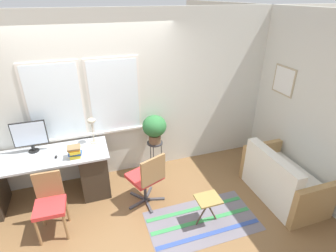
{
  "coord_description": "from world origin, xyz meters",
  "views": [
    {
      "loc": [
        -0.15,
        -3.22,
        2.86
      ],
      "look_at": [
        0.98,
        0.17,
        1.05
      ],
      "focal_mm": 28.0,
      "sensor_mm": 36.0,
      "label": 1
    }
  ],
  "objects_px": {
    "desk_lamp": "(92,124)",
    "office_chair_swivel": "(147,177)",
    "plant_stand": "(155,146)",
    "book_stack": "(75,152)",
    "monitor": "(30,135)",
    "desk_chair_wooden": "(50,203)",
    "couch_loveseat": "(281,181)",
    "keyboard": "(35,161)",
    "mouse": "(56,157)",
    "potted_plant": "(154,127)",
    "folding_stool": "(208,201)"
  },
  "relations": [
    {
      "from": "couch_loveseat",
      "to": "folding_stool",
      "type": "xyz_separation_m",
      "value": [
        -1.31,
        -0.12,
        0.09
      ]
    },
    {
      "from": "plant_stand",
      "to": "folding_stool",
      "type": "xyz_separation_m",
      "value": [
        0.35,
        -1.36,
        -0.16
      ]
    },
    {
      "from": "monitor",
      "to": "desk_lamp",
      "type": "relative_size",
      "value": 1.16
    },
    {
      "from": "mouse",
      "to": "desk_chair_wooden",
      "type": "xyz_separation_m",
      "value": [
        -0.11,
        -0.56,
        -0.33
      ]
    },
    {
      "from": "potted_plant",
      "to": "folding_stool",
      "type": "distance_m",
      "value": 1.49
    },
    {
      "from": "plant_stand",
      "to": "potted_plant",
      "type": "xyz_separation_m",
      "value": [
        -0.0,
        0.0,
        0.36
      ]
    },
    {
      "from": "desk_chair_wooden",
      "to": "book_stack",
      "type": "bearing_deg",
      "value": 55.06
    },
    {
      "from": "desk_chair_wooden",
      "to": "folding_stool",
      "type": "bearing_deg",
      "value": -12.78
    },
    {
      "from": "monitor",
      "to": "plant_stand",
      "type": "distance_m",
      "value": 1.92
    },
    {
      "from": "desk_chair_wooden",
      "to": "monitor",
      "type": "bearing_deg",
      "value": 106.17
    },
    {
      "from": "keyboard",
      "to": "couch_loveseat",
      "type": "xyz_separation_m",
      "value": [
        3.47,
        -0.97,
        -0.5
      ]
    },
    {
      "from": "mouse",
      "to": "book_stack",
      "type": "height_order",
      "value": "book_stack"
    },
    {
      "from": "office_chair_swivel",
      "to": "potted_plant",
      "type": "relative_size",
      "value": 1.81
    },
    {
      "from": "monitor",
      "to": "desk_chair_wooden",
      "type": "bearing_deg",
      "value": -76.07
    },
    {
      "from": "monitor",
      "to": "desk_chair_wooden",
      "type": "xyz_separation_m",
      "value": [
        0.21,
        -0.85,
        -0.58
      ]
    },
    {
      "from": "desk_lamp",
      "to": "folding_stool",
      "type": "relative_size",
      "value": 0.95
    },
    {
      "from": "desk_lamp",
      "to": "plant_stand",
      "type": "distance_m",
      "value": 1.13
    },
    {
      "from": "keyboard",
      "to": "office_chair_swivel",
      "type": "bearing_deg",
      "value": -17.95
    },
    {
      "from": "monitor",
      "to": "desk_lamp",
      "type": "height_order",
      "value": "monitor"
    },
    {
      "from": "desk_lamp",
      "to": "office_chair_swivel",
      "type": "relative_size",
      "value": 0.46
    },
    {
      "from": "mouse",
      "to": "plant_stand",
      "type": "bearing_deg",
      "value": 9.82
    },
    {
      "from": "office_chair_swivel",
      "to": "folding_stool",
      "type": "relative_size",
      "value": 2.05
    },
    {
      "from": "mouse",
      "to": "potted_plant",
      "type": "height_order",
      "value": "potted_plant"
    },
    {
      "from": "book_stack",
      "to": "couch_loveseat",
      "type": "xyz_separation_m",
      "value": [
        2.93,
        -0.9,
        -0.59
      ]
    },
    {
      "from": "potted_plant",
      "to": "folding_stool",
      "type": "xyz_separation_m",
      "value": [
        0.35,
        -1.36,
        -0.51
      ]
    },
    {
      "from": "plant_stand",
      "to": "folding_stool",
      "type": "bearing_deg",
      "value": -75.56
    },
    {
      "from": "potted_plant",
      "to": "keyboard",
      "type": "bearing_deg",
      "value": -171.81
    },
    {
      "from": "mouse",
      "to": "office_chair_swivel",
      "type": "height_order",
      "value": "office_chair_swivel"
    },
    {
      "from": "mouse",
      "to": "desk_chair_wooden",
      "type": "height_order",
      "value": "desk_chair_wooden"
    },
    {
      "from": "book_stack",
      "to": "desk_chair_wooden",
      "type": "relative_size",
      "value": 0.23
    },
    {
      "from": "couch_loveseat",
      "to": "office_chair_swivel",
      "type": "bearing_deg",
      "value": 76.08
    },
    {
      "from": "book_stack",
      "to": "couch_loveseat",
      "type": "bearing_deg",
      "value": -17.08
    },
    {
      "from": "keyboard",
      "to": "couch_loveseat",
      "type": "bearing_deg",
      "value": -15.65
    },
    {
      "from": "book_stack",
      "to": "desk_chair_wooden",
      "type": "distance_m",
      "value": 0.74
    },
    {
      "from": "desk_chair_wooden",
      "to": "couch_loveseat",
      "type": "xyz_separation_m",
      "value": [
        3.3,
        -0.41,
        -0.18
      ]
    },
    {
      "from": "book_stack",
      "to": "plant_stand",
      "type": "height_order",
      "value": "book_stack"
    },
    {
      "from": "office_chair_swivel",
      "to": "desk_lamp",
      "type": "bearing_deg",
      "value": -71.22
    },
    {
      "from": "monitor",
      "to": "keyboard",
      "type": "distance_m",
      "value": 0.39
    },
    {
      "from": "desk_chair_wooden",
      "to": "folding_stool",
      "type": "distance_m",
      "value": 2.06
    },
    {
      "from": "monitor",
      "to": "book_stack",
      "type": "distance_m",
      "value": 0.71
    },
    {
      "from": "potted_plant",
      "to": "desk_lamp",
      "type": "bearing_deg",
      "value": 179.05
    },
    {
      "from": "potted_plant",
      "to": "folding_stool",
      "type": "bearing_deg",
      "value": -75.56
    },
    {
      "from": "couch_loveseat",
      "to": "monitor",
      "type": "bearing_deg",
      "value": 70.29
    },
    {
      "from": "desk_lamp",
      "to": "plant_stand",
      "type": "bearing_deg",
      "value": -0.95
    },
    {
      "from": "desk_chair_wooden",
      "to": "office_chair_swivel",
      "type": "xyz_separation_m",
      "value": [
        1.31,
        0.09,
        0.02
      ]
    },
    {
      "from": "office_chair_swivel",
      "to": "plant_stand",
      "type": "height_order",
      "value": "office_chair_swivel"
    },
    {
      "from": "potted_plant",
      "to": "office_chair_swivel",
      "type": "bearing_deg",
      "value": -113.98
    },
    {
      "from": "desk_chair_wooden",
      "to": "couch_loveseat",
      "type": "relative_size",
      "value": 0.67
    },
    {
      "from": "desk_lamp",
      "to": "desk_chair_wooden",
      "type": "distance_m",
      "value": 1.24
    },
    {
      "from": "desk_chair_wooden",
      "to": "couch_loveseat",
      "type": "bearing_deg",
      "value": -4.81
    }
  ]
}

